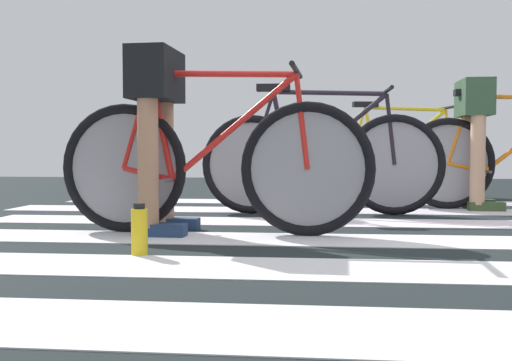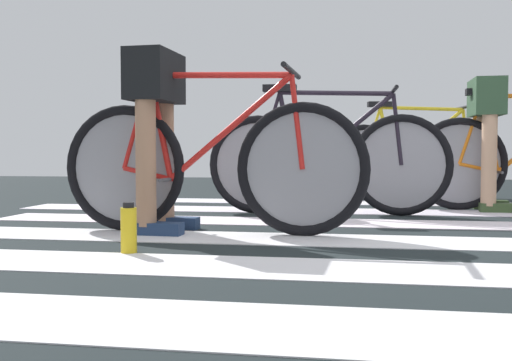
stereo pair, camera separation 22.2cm
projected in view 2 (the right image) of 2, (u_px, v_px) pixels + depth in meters
name	position (u px, v px, depth m)	size (l,w,h in m)	color
ground	(375.00, 238.00, 3.18)	(18.00, 14.00, 0.02)	black
crosswalk_markings	(383.00, 242.00, 2.98)	(5.48, 5.00, 0.00)	silver
bicycle_1_of_4	(210.00, 164.00, 3.27)	(1.74, 0.52, 0.93)	black
cyclist_1_of_4	(156.00, 116.00, 3.33)	(0.33, 0.42, 1.01)	#A87A5B
bicycle_2_of_4	(328.00, 161.00, 4.25)	(1.74, 0.52, 0.93)	black
cyclist_3_of_4	(487.00, 126.00, 4.54)	(0.32, 0.41, 1.00)	tan
bicycle_4_of_4	(415.00, 159.00, 5.75)	(1.72, 0.54, 0.93)	black
water_bottle	(129.00, 229.00, 2.64)	(0.07, 0.07, 0.23)	gold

